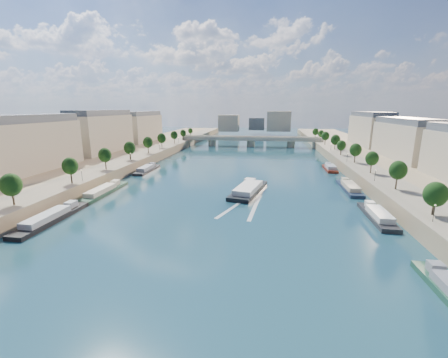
% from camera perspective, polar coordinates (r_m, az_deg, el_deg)
% --- Properties ---
extents(ground, '(700.00, 700.00, 0.00)m').
position_cam_1_polar(ground, '(131.44, 2.09, -0.19)').
color(ground, '#0D313A').
rests_on(ground, ground).
extents(quay_left, '(44.00, 520.00, 5.00)m').
position_cam_1_polar(quay_left, '(155.86, -25.25, 1.62)').
color(quay_left, '#9E8460').
rests_on(quay_left, ground).
extents(quay_right, '(44.00, 520.00, 5.00)m').
position_cam_1_polar(quay_right, '(142.58, 32.23, -0.18)').
color(quay_right, '#9E8460').
rests_on(quay_right, ground).
extents(pave_left, '(14.00, 520.00, 0.10)m').
position_cam_1_polar(pave_left, '(147.67, -20.48, 2.48)').
color(pave_left, gray).
rests_on(pave_left, quay_left).
extents(pave_right, '(14.00, 520.00, 0.10)m').
position_cam_1_polar(pave_right, '(136.63, 26.61, 1.06)').
color(pave_right, gray).
rests_on(pave_right, quay_right).
extents(trees_left, '(4.80, 268.80, 8.26)m').
position_cam_1_polar(trees_left, '(147.60, -19.60, 4.69)').
color(trees_left, '#382B1E').
rests_on(trees_left, ground).
extents(trees_right, '(4.80, 268.80, 8.26)m').
position_cam_1_polar(trees_right, '(144.52, 24.88, 4.04)').
color(trees_right, '#382B1E').
rests_on(trees_right, ground).
extents(lamps_left, '(0.36, 200.36, 4.28)m').
position_cam_1_polar(lamps_left, '(136.44, -20.89, 2.77)').
color(lamps_left, black).
rests_on(lamps_left, ground).
extents(lamps_right, '(0.36, 200.36, 4.28)m').
position_cam_1_polar(lamps_right, '(139.50, 24.35, 2.67)').
color(lamps_right, black).
rests_on(lamps_right, ground).
extents(buildings_left, '(16.00, 226.00, 23.20)m').
position_cam_1_polar(buildings_left, '(171.11, -27.18, 7.11)').
color(buildings_left, '#B8AB8D').
rests_on(buildings_left, ground).
extents(buildings_right, '(16.00, 226.00, 23.20)m').
position_cam_1_polar(buildings_right, '(156.85, 35.50, 5.65)').
color(buildings_right, '#B8AB8D').
rests_on(buildings_right, ground).
extents(skyline, '(79.00, 42.00, 22.00)m').
position_cam_1_polar(skyline, '(347.04, 6.70, 10.69)').
color(skyline, '#B8AB8D').
rests_on(skyline, ground).
extents(bridge, '(112.00, 12.00, 8.15)m').
position_cam_1_polar(bridge, '(246.04, 5.13, 7.37)').
color(bridge, '#C1B79E').
rests_on(bridge, ground).
extents(tour_barge, '(13.74, 29.23, 3.82)m').
position_cam_1_polar(tour_barge, '(112.55, 4.67, -2.02)').
color(tour_barge, black).
rests_on(tour_barge, ground).
extents(wake, '(12.94, 26.01, 0.04)m').
position_cam_1_polar(wake, '(97.02, 4.01, -5.21)').
color(wake, silver).
rests_on(wake, ground).
extents(moored_barges_left, '(5.00, 155.83, 3.60)m').
position_cam_1_polar(moored_barges_left, '(98.71, -29.32, -6.14)').
color(moored_barges_left, '#161D30').
rests_on(moored_barges_left, ground).
extents(moored_barges_right, '(5.00, 124.39, 3.60)m').
position_cam_1_polar(moored_barges_right, '(110.36, 24.74, -3.68)').
color(moored_barges_right, '#1C4834').
rests_on(moored_barges_right, ground).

